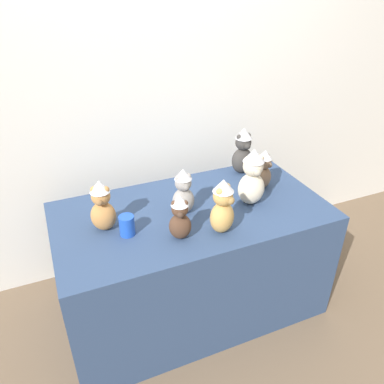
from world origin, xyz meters
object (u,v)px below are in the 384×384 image
display_table (192,260)px  teddy_bear_mocha (264,170)px  teddy_bear_caramel (102,206)px  teddy_bear_ash (183,192)px  teddy_bear_charcoal (243,151)px  teddy_bear_cocoa (180,218)px  teddy_bear_honey (223,207)px  party_cup_blue (127,225)px  teddy_bear_cream (252,178)px

display_table → teddy_bear_mocha: bearing=8.1°
teddy_bear_mocha → teddy_bear_caramel: bearing=157.2°
teddy_bear_ash → teddy_bear_charcoal: 0.62m
display_table → teddy_bear_mocha: size_ratio=6.12×
teddy_bear_cocoa → teddy_bear_caramel: bearing=166.7°
teddy_bear_charcoal → teddy_bear_honey: size_ratio=1.03×
teddy_bear_mocha → party_cup_blue: size_ratio=2.31×
teddy_bear_cream → teddy_bear_mocha: bearing=43.7°
teddy_bear_ash → teddy_bear_mocha: 0.57m
teddy_bear_mocha → teddy_bear_honey: bearing=-170.7°
display_table → teddy_bear_cream: size_ratio=4.51×
teddy_bear_charcoal → teddy_bear_cocoa: (-0.65, -0.52, -0.03)m
display_table → teddy_bear_honey: bearing=-74.8°
teddy_bear_mocha → teddy_bear_honey: 0.55m
teddy_bear_caramel → teddy_bear_mocha: bearing=25.9°
display_table → teddy_bear_cocoa: (-0.16, -0.21, 0.50)m
teddy_bear_mocha → display_table: bearing=161.9°
teddy_bear_ash → teddy_bear_cocoa: (-0.10, -0.21, -0.01)m
teddy_bear_mocha → teddy_bear_caramel: (-1.00, -0.06, 0.02)m
display_table → teddy_bear_charcoal: teddy_bear_charcoal is taller
teddy_bear_cocoa → display_table: bearing=74.4°
teddy_bear_ash → teddy_bear_charcoal: bearing=29.6°
teddy_bear_ash → teddy_bear_cream: (0.40, -0.06, 0.03)m
teddy_bear_cocoa → party_cup_blue: teddy_bear_cocoa is taller
teddy_bear_cocoa → party_cup_blue: (-0.24, 0.13, -0.07)m
teddy_bear_cream → party_cup_blue: teddy_bear_cream is taller
teddy_bear_charcoal → teddy_bear_cocoa: bearing=-145.7°
party_cup_blue → teddy_bear_mocha: bearing=9.6°
teddy_bear_cream → party_cup_blue: size_ratio=3.14×
teddy_bear_caramel → party_cup_blue: (0.10, -0.09, -0.09)m
teddy_bear_cream → teddy_bear_caramel: bearing=179.8°
display_table → teddy_bear_ash: (-0.05, -0.00, 0.51)m
teddy_bear_charcoal → teddy_bear_mocha: 0.23m
teddy_bear_honey → party_cup_blue: bearing=130.5°
teddy_bear_ash → teddy_bear_caramel: 0.44m
display_table → teddy_bear_cocoa: 0.56m
teddy_bear_cream → display_table: bearing=174.9°
teddy_bear_mocha → teddy_bear_cocoa: (-0.66, -0.29, -0.00)m
teddy_bear_cream → teddy_bear_honey: (-0.28, -0.18, -0.02)m
teddy_bear_ash → teddy_bear_cream: bearing=-8.1°
display_table → teddy_bear_charcoal: bearing=31.8°
teddy_bear_cream → teddy_bear_caramel: size_ratio=1.19×
teddy_bear_caramel → teddy_bear_cream: bearing=17.6°
teddy_bear_mocha → teddy_bear_cocoa: bearing=177.1°
teddy_bear_ash → teddy_bear_charcoal: size_ratio=0.87×
teddy_bear_mocha → party_cup_blue: bearing=163.4°
teddy_bear_ash → teddy_bear_caramel: bearing=178.4°
teddy_bear_mocha → party_cup_blue: (-0.91, -0.15, -0.07)m
party_cup_blue → teddy_bear_caramel: bearing=136.6°
teddy_bear_cream → teddy_bear_honey: size_ratio=1.12×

